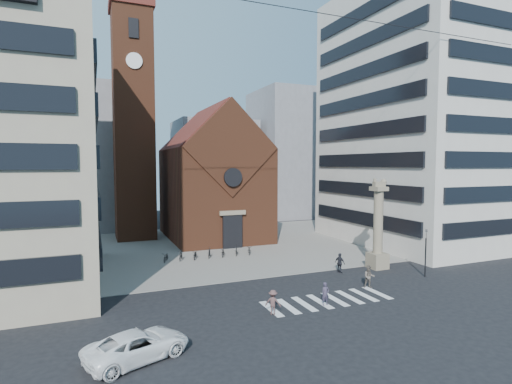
% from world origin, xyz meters
% --- Properties ---
extents(ground, '(120.00, 120.00, 0.00)m').
position_xyz_m(ground, '(0.00, 0.00, 0.00)').
color(ground, black).
rests_on(ground, ground).
extents(piazza, '(46.00, 30.00, 0.05)m').
position_xyz_m(piazza, '(0.00, 19.00, 0.03)').
color(piazza, gray).
rests_on(piazza, ground).
extents(zebra_crossing, '(10.20, 3.20, 0.01)m').
position_xyz_m(zebra_crossing, '(0.55, -3.00, 0.01)').
color(zebra_crossing, white).
rests_on(zebra_crossing, ground).
extents(church, '(12.00, 16.65, 18.00)m').
position_xyz_m(church, '(0.00, 25.04, 7.98)').
color(church, brown).
rests_on(church, ground).
extents(campanile, '(5.50, 5.50, 31.20)m').
position_xyz_m(campanile, '(-10.00, 28.00, 15.74)').
color(campanile, brown).
rests_on(campanile, ground).
extents(building_right, '(18.00, 22.00, 32.00)m').
position_xyz_m(building_right, '(24.00, 12.00, 16.00)').
color(building_right, beige).
rests_on(building_right, ground).
extents(bg_block_left, '(16.00, 14.00, 22.00)m').
position_xyz_m(bg_block_left, '(-20.00, 40.00, 11.00)').
color(bg_block_left, gray).
rests_on(bg_block_left, ground).
extents(bg_block_mid, '(14.00, 12.00, 18.00)m').
position_xyz_m(bg_block_mid, '(6.00, 45.00, 9.00)').
color(bg_block_mid, gray).
rests_on(bg_block_mid, ground).
extents(bg_block_right, '(16.00, 14.00, 24.00)m').
position_xyz_m(bg_block_right, '(22.00, 42.00, 12.00)').
color(bg_block_right, gray).
rests_on(bg_block_right, ground).
extents(lion_column, '(1.63, 1.60, 8.68)m').
position_xyz_m(lion_column, '(10.01, 3.00, 3.46)').
color(lion_column, gray).
rests_on(lion_column, ground).
extents(traffic_light, '(0.13, 0.16, 4.30)m').
position_xyz_m(traffic_light, '(12.00, -1.00, 2.29)').
color(traffic_light, black).
rests_on(traffic_light, ground).
extents(white_car, '(5.89, 4.20, 1.49)m').
position_xyz_m(white_car, '(-13.33, -6.93, 0.75)').
color(white_car, white).
rests_on(white_car, ground).
extents(pedestrian_0, '(0.61, 0.41, 1.64)m').
position_xyz_m(pedestrian_0, '(-0.11, -3.76, 0.82)').
color(pedestrian_0, '#3A3346').
rests_on(pedestrian_0, ground).
extents(pedestrian_1, '(1.10, 1.00, 1.82)m').
position_xyz_m(pedestrian_1, '(5.32, -1.71, 0.91)').
color(pedestrian_1, '#645A50').
rests_on(pedestrian_1, ground).
extents(pedestrian_2, '(0.78, 1.17, 1.84)m').
position_xyz_m(pedestrian_2, '(5.71, 3.00, 0.92)').
color(pedestrian_2, '#212228').
rests_on(pedestrian_2, ground).
extents(pedestrian_3, '(1.23, 1.12, 1.66)m').
position_xyz_m(pedestrian_3, '(-4.31, -3.94, 0.83)').
color(pedestrian_3, brown).
rests_on(pedestrian_3, ground).
extents(scooter_0, '(1.23, 1.90, 0.94)m').
position_xyz_m(scooter_0, '(-8.48, 13.23, 0.52)').
color(scooter_0, black).
rests_on(scooter_0, piazza).
extents(scooter_1, '(1.08, 1.80, 1.04)m').
position_xyz_m(scooter_1, '(-6.94, 13.23, 0.57)').
color(scooter_1, black).
rests_on(scooter_1, piazza).
extents(scooter_2, '(1.23, 1.90, 0.94)m').
position_xyz_m(scooter_2, '(-5.41, 13.23, 0.52)').
color(scooter_2, black).
rests_on(scooter_2, piazza).
extents(scooter_3, '(1.08, 1.80, 1.04)m').
position_xyz_m(scooter_3, '(-3.88, 13.23, 0.57)').
color(scooter_3, black).
rests_on(scooter_3, piazza).
extents(scooter_4, '(1.23, 1.90, 0.94)m').
position_xyz_m(scooter_4, '(-2.34, 13.23, 0.52)').
color(scooter_4, black).
rests_on(scooter_4, piazza).
extents(scooter_5, '(1.08, 1.80, 1.04)m').
position_xyz_m(scooter_5, '(-0.81, 13.23, 0.57)').
color(scooter_5, black).
rests_on(scooter_5, piazza).
extents(scooter_6, '(1.23, 1.90, 0.94)m').
position_xyz_m(scooter_6, '(0.72, 13.23, 0.52)').
color(scooter_6, black).
rests_on(scooter_6, piazza).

